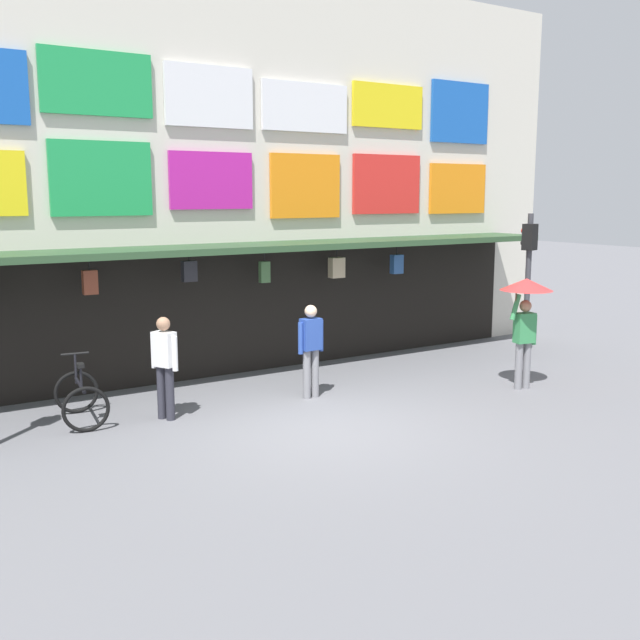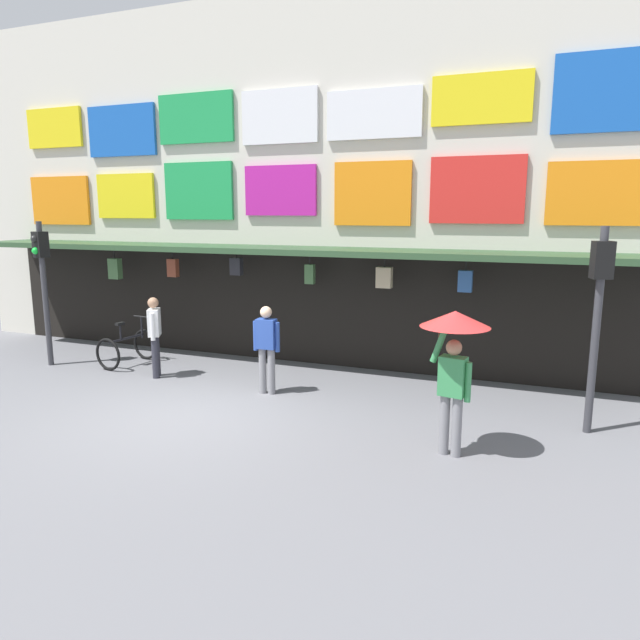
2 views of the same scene
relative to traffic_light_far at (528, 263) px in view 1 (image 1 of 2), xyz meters
The scene contains 7 objects.
ground_plane 6.90m from the traffic_light_far, 165.10° to the right, with size 80.00×80.00×0.00m, color slate.
shopfront 7.20m from the traffic_light_far, 155.55° to the left, with size 18.00×2.60×8.00m.
traffic_light_far is the anchor object (origin of this frame).
bicycle_parked 9.59m from the traffic_light_far, behind, with size 0.86×1.24×1.05m.
pedestrian_in_blue 5.68m from the traffic_light_far, behind, with size 0.53×0.24×1.68m.
pedestrian_in_purple 8.29m from the traffic_light_far, behind, with size 0.36×0.48×1.68m.
pedestrian_with_umbrella 2.56m from the traffic_light_far, 138.29° to the right, with size 0.96×0.96×2.08m.
Camera 1 is at (-5.93, -9.33, 3.60)m, focal length 41.47 mm.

